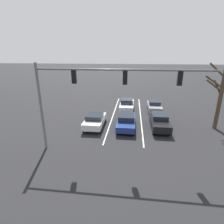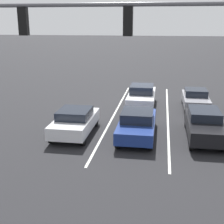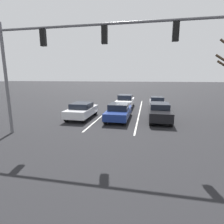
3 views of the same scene
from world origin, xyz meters
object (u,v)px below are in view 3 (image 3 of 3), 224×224
(car_silver_rightlane_front, at_px, (82,110))
(traffic_signal_gantry, at_px, (65,50))
(car_black_leftlane_front, at_px, (159,112))
(car_gray_leftlane_second, at_px, (157,103))
(car_navy_midlane_front, at_px, (119,111))
(car_white_midlane_second, at_px, (125,101))

(car_silver_rightlane_front, distance_m, traffic_signal_gantry, 6.85)
(car_black_leftlane_front, relative_size, car_gray_leftlane_second, 1.13)
(car_navy_midlane_front, bearing_deg, traffic_signal_gantry, 65.75)
(car_black_leftlane_front, bearing_deg, traffic_signal_gantry, 43.06)
(car_white_midlane_second, bearing_deg, car_gray_leftlane_second, 179.44)
(car_white_midlane_second, bearing_deg, car_black_leftlane_front, 122.32)
(car_navy_midlane_front, relative_size, car_silver_rightlane_front, 1.14)
(car_black_leftlane_front, relative_size, car_white_midlane_second, 0.98)
(car_silver_rightlane_front, height_order, car_gray_leftlane_second, car_silver_rightlane_front)
(car_white_midlane_second, height_order, car_gray_leftlane_second, car_white_midlane_second)
(car_silver_rightlane_front, xyz_separation_m, car_white_midlane_second, (-3.23, -6.44, 0.05))
(car_navy_midlane_front, relative_size, car_black_leftlane_front, 1.04)
(car_black_leftlane_front, bearing_deg, car_gray_leftlane_second, -90.85)
(car_black_leftlane_front, height_order, car_silver_rightlane_front, car_black_leftlane_front)
(car_white_midlane_second, bearing_deg, traffic_signal_gantry, 79.24)
(car_navy_midlane_front, distance_m, car_black_leftlane_front, 3.57)
(car_black_leftlane_front, bearing_deg, car_white_midlane_second, -57.68)
(car_navy_midlane_front, height_order, car_black_leftlane_front, car_black_leftlane_front)
(car_gray_leftlane_second, bearing_deg, traffic_signal_gantry, 62.24)
(car_gray_leftlane_second, bearing_deg, car_white_midlane_second, -0.56)
(car_black_leftlane_front, xyz_separation_m, car_silver_rightlane_front, (6.97, 0.53, -0.04))
(car_silver_rightlane_front, relative_size, car_gray_leftlane_second, 1.03)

